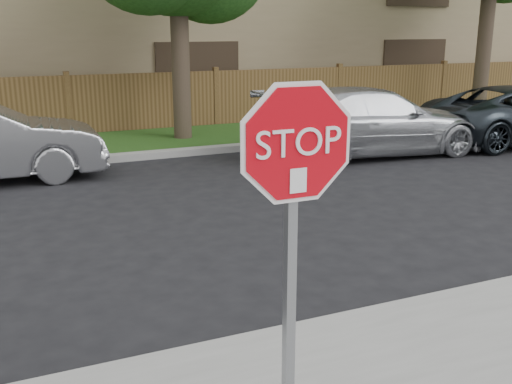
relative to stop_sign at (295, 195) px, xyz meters
name	(u,v)px	position (x,y,z in m)	size (l,w,h in m)	color
ground	(230,346)	(0.13, 1.48, -1.83)	(90.00, 90.00, 0.00)	black
far_curb	(91,160)	(0.13, 9.63, -1.75)	(70.00, 0.30, 0.15)	gray
grass_strip	(80,147)	(0.13, 11.28, -1.77)	(70.00, 3.00, 0.12)	#1E4714
fence	(69,107)	(0.13, 12.88, -1.03)	(70.00, 0.12, 1.60)	#52381D
apartment_building	(41,3)	(0.13, 18.48, 1.70)	(35.20, 9.20, 7.20)	#97835E
stop_sign	(295,195)	(0.00, 0.00, 0.00)	(1.01, 0.13, 2.55)	gray
sedan_right	(372,121)	(6.09, 8.07, -1.08)	(2.11, 5.19, 1.50)	silver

